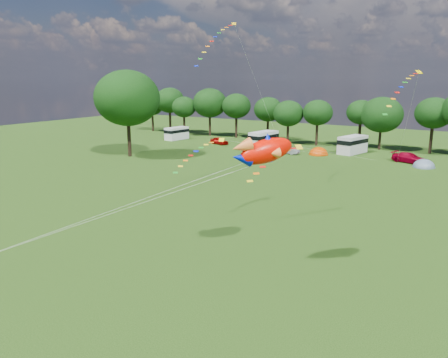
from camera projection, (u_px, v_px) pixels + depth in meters
The scene contains 16 objects.
ground_plane at pixel (163, 258), 30.07m from camera, with size 180.00×180.00×0.00m, color black.
tree_line at pixel (404, 114), 71.27m from camera, with size 102.98×10.98×10.27m.
big_tree at pixel (127, 98), 66.63m from camera, with size 10.00×10.00×13.28m.
car_a at pixel (219, 141), 80.79m from camera, with size 1.54×3.92×1.31m, color #9E0806.
car_b at pixel (286, 150), 70.77m from camera, with size 1.47×3.93×1.39m, color gray.
car_c at pixel (409, 158), 63.26m from camera, with size 2.04×4.85×1.46m, color maroon.
campervan_a at pixel (177, 133), 86.84m from camera, with size 2.69×5.23×2.46m.
campervan_b at pixel (264, 139), 76.38m from camera, with size 3.33×6.20×2.89m.
campervan_c at pixel (353, 144), 71.04m from camera, with size 3.73×6.18×2.83m.
tent_orange at pixel (318, 155), 70.11m from camera, with size 3.07×3.36×2.40m.
tent_greyblue at pixel (424, 167), 60.26m from camera, with size 3.02×3.31×2.25m.
fish_kite at pixel (262, 151), 27.15m from camera, with size 3.55×4.05×2.29m.
streamer_kite_a at pixel (218, 37), 57.25m from camera, with size 3.35×5.51×5.76m.
streamer_kite_b at pixel (202, 150), 49.72m from camera, with size 4.31×4.61×3.80m.
streamer_kite_c at pixel (279, 157), 37.69m from camera, with size 3.15×4.98×2.80m.
streamer_kite_d at pixel (405, 85), 43.15m from camera, with size 2.65×5.13×4.29m.
Camera 1 is at (18.48, -21.51, 12.14)m, focal length 35.00 mm.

